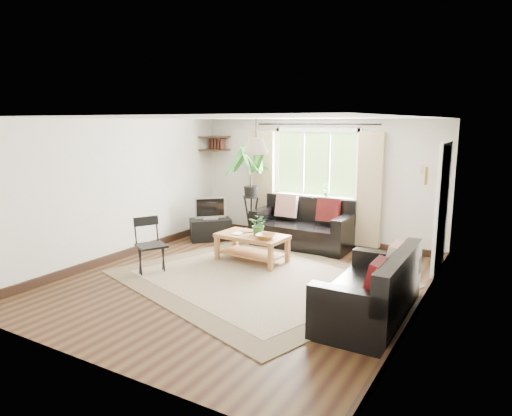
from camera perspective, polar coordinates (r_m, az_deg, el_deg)
The scene contains 24 objects.
floor at distance 6.90m, azimuth -1.69°, elevation -9.14°, with size 5.50×5.50×0.00m, color black.
ceiling at distance 6.49m, azimuth -1.81°, elevation 11.21°, with size 5.50×5.50×0.00m, color white.
wall_back at distance 9.02m, azimuth 7.56°, elevation 3.34°, with size 5.00×0.02×2.40m, color silver.
wall_front at distance 4.55m, azimuth -20.46°, elevation -4.53°, with size 5.00×0.02×2.40m, color silver.
wall_left at distance 8.18m, azimuth -16.79°, elevation 2.23°, with size 0.02×5.50×2.40m, color silver.
wall_right at distance 5.70m, azimuth 20.10°, elevation -1.52°, with size 0.02×5.50×2.40m, color silver.
rug at distance 7.00m, azimuth 0.04°, elevation -8.74°, with size 3.78×3.24×0.02m, color beige.
window at distance 8.94m, azimuth 7.51°, elevation 5.54°, with size 2.50×0.16×2.16m, color white, non-canonical shape.
door at distance 7.39m, azimuth 22.16°, elevation -0.56°, with size 0.06×0.96×2.06m, color silver.
corner_shelf at distance 9.83m, azimuth -5.22°, elevation 8.03°, with size 0.50×0.50×0.34m, color black, non-canonical shape.
pendant_lamp at distance 6.84m, azimuth -0.00°, elevation 8.26°, with size 0.36×0.36×0.54m, color beige, non-canonical shape.
wall_sconce at distance 5.92m, azimuth 20.30°, elevation 4.20°, with size 0.12×0.12×0.28m, color beige, non-canonical shape.
sofa_back at distance 8.69m, azimuth 5.85°, elevation -2.02°, with size 1.85×0.92×0.87m, color black, non-canonical shape.
sofa_right at distance 5.67m, azimuth 13.91°, elevation -9.54°, with size 0.87×1.74×0.82m, color black, non-canonical shape.
coffee_table at distance 7.73m, azimuth -0.50°, elevation -5.06°, with size 1.17×0.64×0.48m, color brown, non-canonical shape.
table_plant at distance 7.62m, azimuth 0.39°, elevation -2.06°, with size 0.32×0.28×0.36m, color #295C25.
bowl at distance 7.40m, azimuth 1.23°, elevation -3.57°, with size 0.31×0.31×0.08m, color olive.
book_a at distance 7.75m, azimuth -2.77°, elevation -3.14°, with size 0.15×0.21×0.02m, color silver.
book_b at distance 7.90m, azimuth -1.39°, elevation -2.85°, with size 0.16×0.21×0.02m, color brown.
tv_stand at distance 9.22m, azimuth -5.70°, elevation -2.68°, with size 0.80×0.45×0.43m, color black.
tv at distance 9.13m, azimuth -5.75°, elevation 0.07°, with size 0.61×0.20×0.47m, color #A5A5AA, non-canonical shape.
palm_stand at distance 9.11m, azimuth -0.61°, elevation 1.94°, with size 0.74×0.74×1.91m, color black, non-canonical shape.
folding_chair at distance 7.28m, azimuth -12.96°, elevation -4.72°, with size 0.45×0.45×0.88m, color black, non-canonical shape.
sill_plant at distance 8.83m, azimuth 8.73°, elevation 2.27°, with size 0.14×0.10×0.27m, color #2D6023.
Camera 1 is at (3.44, -5.50, 2.35)m, focal length 32.00 mm.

